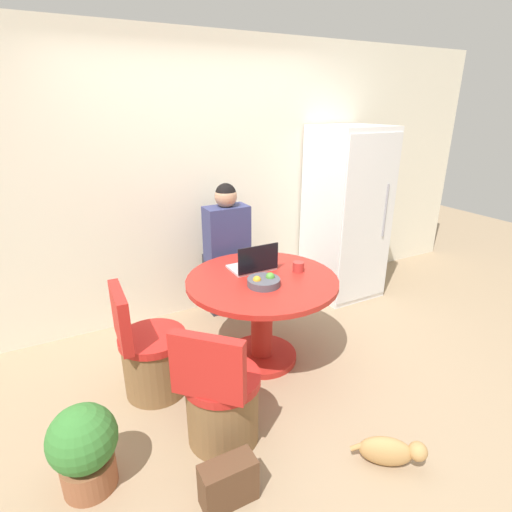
{
  "coord_description": "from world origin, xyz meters",
  "views": [
    {
      "loc": [
        -1.29,
        -2.13,
        2.0
      ],
      "look_at": [
        0.08,
        0.44,
        0.88
      ],
      "focal_mm": 28.0,
      "sensor_mm": 36.0,
      "label": 1
    }
  ],
  "objects_px": {
    "chair_left_side": "(151,358)",
    "person_seated": "(225,246)",
    "dining_table": "(262,303)",
    "handbag": "(228,482)",
    "fruit_bowl": "(264,282)",
    "cat": "(390,451)",
    "laptop": "(253,265)",
    "chair_near_left_corner": "(221,402)",
    "potted_plant": "(84,447)",
    "refrigerator": "(346,214)"
  },
  "relations": [
    {
      "from": "dining_table",
      "to": "fruit_bowl",
      "type": "relative_size",
      "value": 4.82
    },
    {
      "from": "dining_table",
      "to": "chair_left_side",
      "type": "distance_m",
      "value": 0.92
    },
    {
      "from": "chair_left_side",
      "to": "fruit_bowl",
      "type": "bearing_deg",
      "value": -98.28
    },
    {
      "from": "chair_left_side",
      "to": "fruit_bowl",
      "type": "height_order",
      "value": "chair_left_side"
    },
    {
      "from": "refrigerator",
      "to": "laptop",
      "type": "height_order",
      "value": "refrigerator"
    },
    {
      "from": "handbag",
      "to": "chair_left_side",
      "type": "bearing_deg",
      "value": 96.52
    },
    {
      "from": "handbag",
      "to": "dining_table",
      "type": "bearing_deg",
      "value": 53.48
    },
    {
      "from": "laptop",
      "to": "fruit_bowl",
      "type": "relative_size",
      "value": 1.44
    },
    {
      "from": "laptop",
      "to": "chair_left_side",
      "type": "bearing_deg",
      "value": 9.43
    },
    {
      "from": "chair_near_left_corner",
      "to": "cat",
      "type": "height_order",
      "value": "chair_near_left_corner"
    },
    {
      "from": "fruit_bowl",
      "to": "person_seated",
      "type": "bearing_deg",
      "value": 83.81
    },
    {
      "from": "dining_table",
      "to": "laptop",
      "type": "distance_m",
      "value": 0.32
    },
    {
      "from": "cat",
      "to": "person_seated",
      "type": "bearing_deg",
      "value": 131.55
    },
    {
      "from": "person_seated",
      "to": "chair_near_left_corner",
      "type": "bearing_deg",
      "value": 64.79
    },
    {
      "from": "potted_plant",
      "to": "handbag",
      "type": "bearing_deg",
      "value": -34.92
    },
    {
      "from": "laptop",
      "to": "cat",
      "type": "height_order",
      "value": "laptop"
    },
    {
      "from": "chair_near_left_corner",
      "to": "fruit_bowl",
      "type": "height_order",
      "value": "chair_near_left_corner"
    },
    {
      "from": "dining_table",
      "to": "refrigerator",
      "type": "bearing_deg",
      "value": 27.2
    },
    {
      "from": "handbag",
      "to": "laptop",
      "type": "bearing_deg",
      "value": 57.07
    },
    {
      "from": "fruit_bowl",
      "to": "chair_near_left_corner",
      "type": "bearing_deg",
      "value": -138.56
    },
    {
      "from": "potted_plant",
      "to": "dining_table",
      "type": "bearing_deg",
      "value": 22.83
    },
    {
      "from": "chair_left_side",
      "to": "person_seated",
      "type": "relative_size",
      "value": 0.64
    },
    {
      "from": "person_seated",
      "to": "fruit_bowl",
      "type": "height_order",
      "value": "person_seated"
    },
    {
      "from": "dining_table",
      "to": "handbag",
      "type": "height_order",
      "value": "dining_table"
    },
    {
      "from": "refrigerator",
      "to": "handbag",
      "type": "distance_m",
      "value": 2.92
    },
    {
      "from": "chair_left_side",
      "to": "handbag",
      "type": "relative_size",
      "value": 2.85
    },
    {
      "from": "refrigerator",
      "to": "chair_left_side",
      "type": "distance_m",
      "value": 2.49
    },
    {
      "from": "chair_left_side",
      "to": "cat",
      "type": "bearing_deg",
      "value": -139.44
    },
    {
      "from": "laptop",
      "to": "dining_table",
      "type": "bearing_deg",
      "value": 84.39
    },
    {
      "from": "handbag",
      "to": "cat",
      "type": "bearing_deg",
      "value": -14.02
    },
    {
      "from": "cat",
      "to": "refrigerator",
      "type": "bearing_deg",
      "value": 96.45
    },
    {
      "from": "dining_table",
      "to": "chair_left_side",
      "type": "height_order",
      "value": "chair_left_side"
    },
    {
      "from": "chair_near_left_corner",
      "to": "person_seated",
      "type": "height_order",
      "value": "person_seated"
    },
    {
      "from": "fruit_bowl",
      "to": "handbag",
      "type": "height_order",
      "value": "fruit_bowl"
    },
    {
      "from": "person_seated",
      "to": "laptop",
      "type": "xyz_separation_m",
      "value": [
        -0.03,
        -0.64,
        0.05
      ]
    },
    {
      "from": "cat",
      "to": "laptop",
      "type": "bearing_deg",
      "value": 134.1
    },
    {
      "from": "person_seated",
      "to": "handbag",
      "type": "xyz_separation_m",
      "value": [
        -0.82,
        -1.86,
        -0.6
      ]
    },
    {
      "from": "dining_table",
      "to": "handbag",
      "type": "xyz_separation_m",
      "value": [
        -0.77,
        -1.04,
        -0.39
      ]
    },
    {
      "from": "dining_table",
      "to": "handbag",
      "type": "bearing_deg",
      "value": -126.52
    },
    {
      "from": "dining_table",
      "to": "cat",
      "type": "xyz_separation_m",
      "value": [
        0.16,
        -1.28,
        -0.42
      ]
    },
    {
      "from": "chair_near_left_corner",
      "to": "cat",
      "type": "relative_size",
      "value": 2.37
    },
    {
      "from": "dining_table",
      "to": "laptop",
      "type": "xyz_separation_m",
      "value": [
        0.02,
        0.18,
        0.27
      ]
    },
    {
      "from": "fruit_bowl",
      "to": "cat",
      "type": "height_order",
      "value": "fruit_bowl"
    },
    {
      "from": "chair_near_left_corner",
      "to": "handbag",
      "type": "height_order",
      "value": "chair_near_left_corner"
    },
    {
      "from": "potted_plant",
      "to": "refrigerator",
      "type": "bearing_deg",
      "value": 25.05
    },
    {
      "from": "potted_plant",
      "to": "handbag",
      "type": "relative_size",
      "value": 1.73
    },
    {
      "from": "laptop",
      "to": "potted_plant",
      "type": "xyz_separation_m",
      "value": [
        -1.43,
        -0.77,
        -0.5
      ]
    },
    {
      "from": "laptop",
      "to": "fruit_bowl",
      "type": "height_order",
      "value": "laptop"
    },
    {
      "from": "dining_table",
      "to": "person_seated",
      "type": "xyz_separation_m",
      "value": [
        0.05,
        0.81,
        0.22
      ]
    },
    {
      "from": "refrigerator",
      "to": "potted_plant",
      "type": "relative_size",
      "value": 3.47
    }
  ]
}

